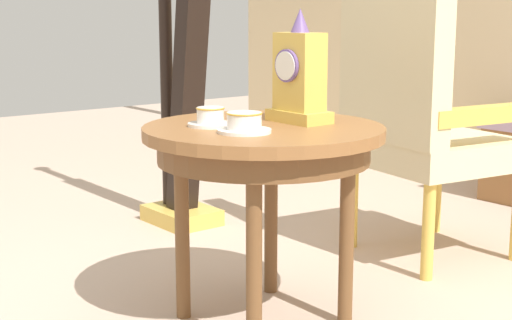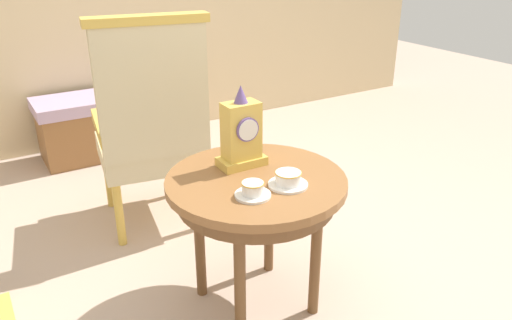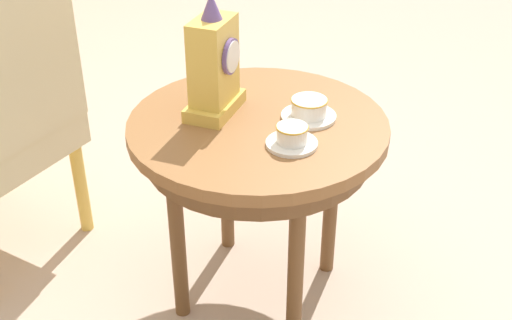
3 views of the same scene
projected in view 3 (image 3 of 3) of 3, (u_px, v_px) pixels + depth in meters
ground_plane at (252, 272)px, 2.19m from camera, size 10.00×10.00×0.00m
side_table at (258, 145)px, 1.85m from camera, size 0.71×0.71×0.60m
teacup_left at (292, 137)px, 1.69m from camera, size 0.13×0.13×0.06m
teacup_right at (309, 109)px, 1.82m from camera, size 0.15×0.15×0.06m
mantel_clock at (214, 66)px, 1.79m from camera, size 0.19×0.11×0.34m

